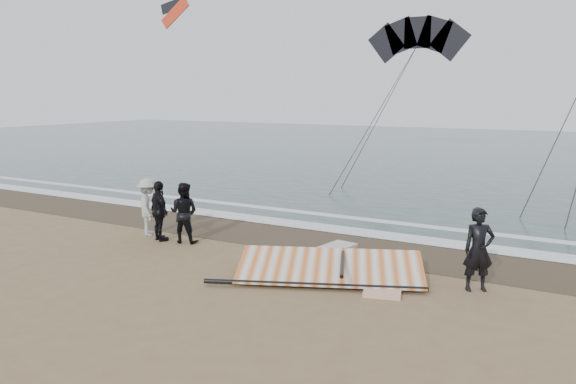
% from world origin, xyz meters
% --- Properties ---
extents(ground, '(120.00, 120.00, 0.00)m').
position_xyz_m(ground, '(0.00, 0.00, 0.00)').
color(ground, '#8C704C').
rests_on(ground, ground).
extents(sea, '(120.00, 54.00, 0.02)m').
position_xyz_m(sea, '(0.00, 33.00, 0.01)').
color(sea, '#233838').
rests_on(sea, ground).
extents(wet_sand, '(120.00, 2.80, 0.01)m').
position_xyz_m(wet_sand, '(0.00, 4.50, 0.01)').
color(wet_sand, '#4C3D2B').
rests_on(wet_sand, ground).
extents(foam_near, '(120.00, 0.90, 0.01)m').
position_xyz_m(foam_near, '(0.00, 5.90, 0.03)').
color(foam_near, white).
rests_on(foam_near, sea).
extents(foam_far, '(120.00, 0.45, 0.01)m').
position_xyz_m(foam_far, '(0.00, 7.60, 0.03)').
color(foam_far, white).
rests_on(foam_far, sea).
extents(man_main, '(0.77, 0.70, 1.76)m').
position_xyz_m(man_main, '(3.32, 2.50, 0.88)').
color(man_main, black).
rests_on(man_main, ground).
extents(board_white, '(1.45, 2.79, 0.11)m').
position_xyz_m(board_white, '(1.42, 2.30, 0.05)').
color(board_white, silver).
rests_on(board_white, ground).
extents(board_cream, '(1.05, 2.52, 0.10)m').
position_xyz_m(board_cream, '(-0.66, 3.26, 0.05)').
color(board_cream, beige).
rests_on(board_cream, ground).
extents(trio_cluster, '(2.48, 1.30, 1.69)m').
position_xyz_m(trio_cluster, '(-5.29, 2.51, 0.84)').
color(trio_cluster, black).
rests_on(trio_cluster, ground).
extents(sail_rig, '(4.36, 3.26, 0.51)m').
position_xyz_m(sail_rig, '(0.29, 1.75, 0.20)').
color(sail_rig, black).
rests_on(sail_rig, ground).
extents(kite_dark, '(7.60, 8.43, 18.18)m').
position_xyz_m(kite_dark, '(-5.77, 27.53, 7.42)').
color(kite_dark, black).
rests_on(kite_dark, ground).
extents(distant_kites, '(6.55, 4.12, 3.38)m').
position_xyz_m(distant_kites, '(-28.11, 30.00, 11.38)').
color(distant_kites, black).
rests_on(distant_kites, ground).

